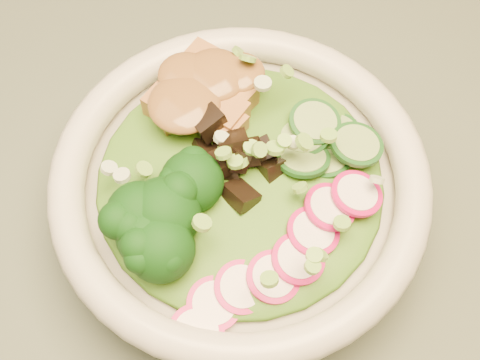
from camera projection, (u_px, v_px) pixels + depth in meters
dining_table at (163, 239)px, 0.60m from camera, size 1.20×0.80×0.75m
salad_bowl at (240, 193)px, 0.45m from camera, size 0.25×0.25×0.07m
lettuce_bed at (240, 179)px, 0.44m from camera, size 0.19×0.19×0.02m
broccoli_florets at (158, 210)px, 0.41m from camera, size 0.09×0.08×0.04m
radish_slices at (292, 253)px, 0.41m from camera, size 0.11×0.06×0.02m
cucumber_slices at (322, 135)px, 0.44m from camera, size 0.08×0.08×0.03m
mushroom_heap at (232, 156)px, 0.43m from camera, size 0.08×0.08×0.04m
tofu_cubes at (201, 104)px, 0.45m from camera, size 0.09×0.07×0.03m
peanut_sauce at (200, 93)px, 0.44m from camera, size 0.06×0.05×0.01m
scallion_garnish at (240, 163)px, 0.42m from camera, size 0.18×0.18×0.02m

